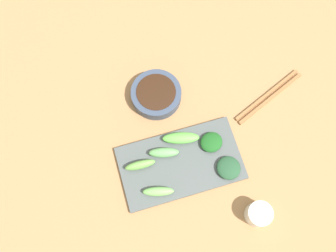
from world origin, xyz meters
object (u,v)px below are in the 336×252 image
at_px(sauce_bowl, 156,94).
at_px(tea_cup, 258,214).
at_px(serving_plate, 180,163).
at_px(chopsticks, 269,97).

xyz_separation_m(sauce_bowl, tea_cup, (0.37, 0.15, 0.01)).
height_order(serving_plate, chopsticks, serving_plate).
bearing_deg(sauce_bowl, tea_cup, 22.04).
bearing_deg(tea_cup, sauce_bowl, -157.96).
distance_m(sauce_bowl, serving_plate, 0.20).
bearing_deg(serving_plate, sauce_bowl, -177.36).
xyz_separation_m(serving_plate, tea_cup, (0.18, 0.14, 0.02)).
bearing_deg(serving_plate, tea_cup, 38.83).
xyz_separation_m(sauce_bowl, serving_plate, (0.20, 0.01, -0.01)).
distance_m(serving_plate, tea_cup, 0.23).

